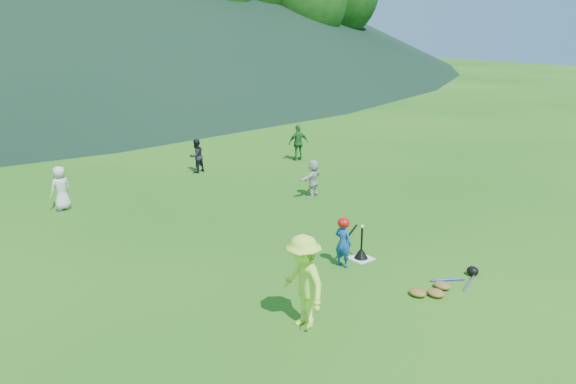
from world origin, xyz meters
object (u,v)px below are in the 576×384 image
(batter_child, at_px, (343,243))
(batting_tee, at_px, (361,253))
(fielder_b, at_px, (196,156))
(fielder_c, at_px, (298,143))
(equipment_pile, at_px, (443,285))
(fielder_a, at_px, (61,188))
(home_plate, at_px, (361,258))
(fielder_d, at_px, (313,178))
(adult_coach, at_px, (303,282))

(batter_child, height_order, batting_tee, batter_child)
(batting_tee, bearing_deg, fielder_b, 84.04)
(fielder_c, relative_size, equipment_pile, 0.72)
(fielder_a, bearing_deg, batting_tee, 102.28)
(fielder_c, distance_m, batting_tee, 9.04)
(home_plate, height_order, fielder_c, fielder_c)
(fielder_a, height_order, fielder_c, fielder_c)
(fielder_a, distance_m, fielder_d, 6.89)
(home_plate, distance_m, batting_tee, 0.12)
(home_plate, distance_m, fielder_a, 8.34)
(adult_coach, bearing_deg, fielder_c, 149.91)
(fielder_a, xyz_separation_m, equipment_pile, (4.11, -9.30, -0.53))
(batter_child, distance_m, fielder_d, 4.88)
(equipment_pile, bearing_deg, home_plate, 95.97)
(fielder_c, bearing_deg, batting_tee, 74.79)
(fielder_d, bearing_deg, fielder_a, -48.78)
(adult_coach, bearing_deg, fielder_b, 168.88)
(fielder_c, xyz_separation_m, fielder_d, (-2.51, -3.69, -0.10))
(fielder_b, relative_size, fielder_d, 1.03)
(adult_coach, relative_size, fielder_d, 1.47)
(equipment_pile, bearing_deg, adult_coach, 168.47)
(adult_coach, bearing_deg, home_plate, 125.22)
(home_plate, height_order, batter_child, batter_child)
(home_plate, relative_size, batter_child, 0.44)
(adult_coach, distance_m, equipment_pile, 3.11)
(batter_child, xyz_separation_m, fielder_a, (-3.34, 7.36, 0.09))
(fielder_c, distance_m, fielder_d, 4.47)
(fielder_a, height_order, fielder_d, fielder_a)
(fielder_b, bearing_deg, equipment_pile, 73.16)
(fielder_c, bearing_deg, fielder_b, 3.86)
(adult_coach, distance_m, fielder_a, 8.77)
(fielder_d, bearing_deg, adult_coach, 27.62)
(fielder_a, height_order, equipment_pile, fielder_a)
(home_plate, bearing_deg, adult_coach, -153.90)
(batter_child, relative_size, fielder_c, 0.79)
(home_plate, xyz_separation_m, fielder_c, (4.65, 7.73, 0.64))
(fielder_a, xyz_separation_m, fielder_d, (6.05, -3.31, -0.05))
(batter_child, bearing_deg, fielder_d, -46.74)
(batter_child, height_order, fielder_c, fielder_c)
(home_plate, height_order, fielder_d, fielder_d)
(batter_child, height_order, fielder_b, fielder_b)
(home_plate, distance_m, fielder_b, 8.59)
(batter_child, relative_size, batting_tee, 1.51)
(home_plate, xyz_separation_m, adult_coach, (-2.75, -1.35, 0.79))
(fielder_b, xyz_separation_m, batting_tee, (-0.89, -8.53, -0.44))
(batter_child, bearing_deg, fielder_c, -46.98)
(home_plate, relative_size, fielder_d, 0.41)
(fielder_d, xyz_separation_m, equipment_pile, (-1.94, -5.99, -0.48))
(fielder_a, height_order, fielder_b, fielder_a)
(fielder_b, distance_m, batting_tee, 8.59)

